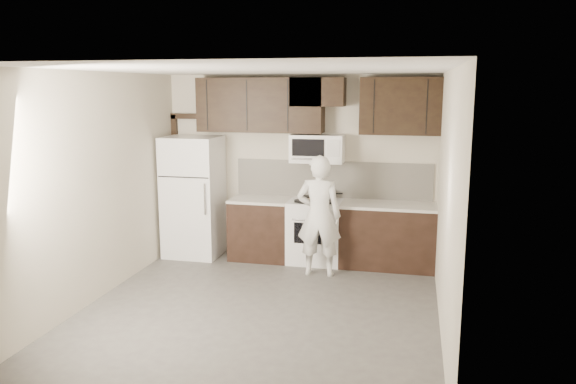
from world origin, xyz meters
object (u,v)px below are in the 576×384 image
(microwave, at_px, (317,149))
(stove, at_px, (315,231))
(refrigerator, at_px, (194,196))
(person, at_px, (319,216))

(microwave, bearing_deg, stove, -89.90)
(refrigerator, bearing_deg, microwave, 5.15)
(person, bearing_deg, stove, -77.90)
(stove, height_order, person, person)
(stove, xyz_separation_m, refrigerator, (-1.85, -0.05, 0.44))
(refrigerator, bearing_deg, person, -14.43)
(microwave, bearing_deg, refrigerator, -174.85)
(microwave, distance_m, refrigerator, 2.00)
(microwave, relative_size, person, 0.46)
(person, bearing_deg, microwave, -80.34)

